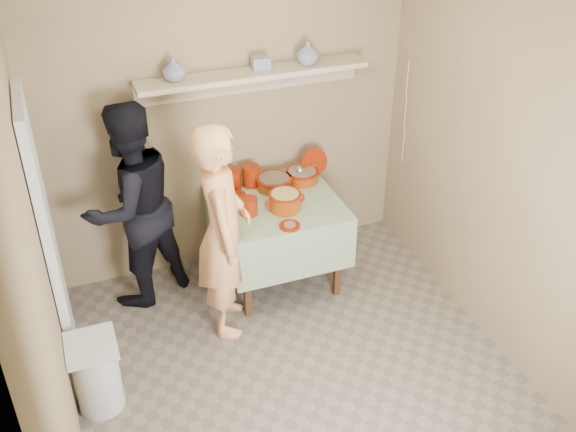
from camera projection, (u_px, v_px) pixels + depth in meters
name	position (u px, v px, depth m)	size (l,w,h in m)	color
ground	(306.00, 390.00, 4.66)	(3.50, 3.50, 0.00)	#73685A
tile_panel	(49.00, 240.00, 4.44)	(0.06, 0.70, 2.00)	silver
plate_stack_a	(233.00, 179.00, 5.45)	(0.14, 0.14, 0.18)	#751403
plate_stack_b	(251.00, 176.00, 5.50)	(0.15, 0.15, 0.18)	#751403
bowl_stack	(249.00, 206.00, 5.13)	(0.14, 0.14, 0.14)	#751403
empty_bowl	(236.00, 197.00, 5.34)	(0.16, 0.16, 0.05)	#751403
propped_lid	(314.00, 162.00, 5.63)	(0.24, 0.24, 0.02)	#751403
vase_right	(308.00, 53.00, 5.16)	(0.17, 0.17, 0.18)	navy
vase_left	(174.00, 69.00, 4.87)	(0.17, 0.17, 0.17)	navy
ceramic_box	(261.00, 63.00, 5.09)	(0.14, 0.10, 0.10)	navy
person_cook	(223.00, 232.00, 4.82)	(0.61, 0.40, 1.68)	#F3A869
person_helper	(132.00, 206.00, 5.12)	(0.82, 0.64, 1.68)	black
room_shell	(310.00, 189.00, 3.80)	(3.04, 3.54, 2.62)	#937E5A
serving_table	(276.00, 213.00, 5.40)	(0.97, 0.97, 0.76)	#4C2D16
cazuela_meat_a	(274.00, 182.00, 5.47)	(0.30, 0.30, 0.10)	maroon
cazuela_meat_b	(302.00, 175.00, 5.57)	(0.28, 0.28, 0.10)	maroon
ladle	(300.00, 170.00, 5.54)	(0.08, 0.26, 0.19)	silver
cazuela_rice	(285.00, 200.00, 5.18)	(0.33, 0.25, 0.14)	maroon
front_plate	(290.00, 226.00, 5.01)	(0.16, 0.16, 0.03)	#751403
wall_shelf	(253.00, 76.00, 5.13)	(1.80, 0.25, 0.21)	#C1B08F
trash_bin	(97.00, 374.00, 4.40)	(0.32, 0.32, 0.56)	silver
electrical_cord	(405.00, 112.00, 5.60)	(0.01, 0.05, 0.90)	silver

